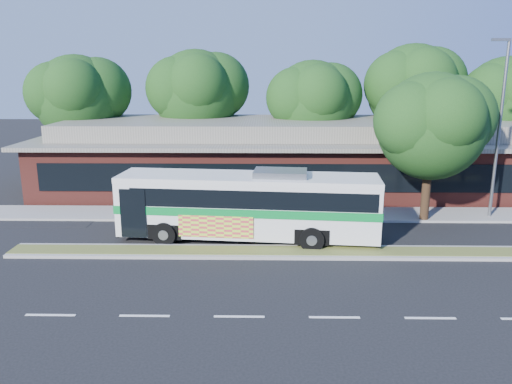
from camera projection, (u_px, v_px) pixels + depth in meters
ground at (318, 259)px, 20.53m from camera, size 120.00×120.00×0.00m
median_strip at (317, 252)px, 21.09m from camera, size 26.00×1.10×0.15m
sidewalk at (306, 214)px, 26.73m from camera, size 44.00×2.60×0.12m
parking_lot at (7, 197)px, 30.53m from camera, size 14.00×12.00×0.01m
plaza_building at (298, 156)px, 32.64m from camera, size 33.20×11.20×4.45m
lamp_post at (499, 125)px, 25.03m from camera, size 0.93×0.18×9.07m
tree_bg_a at (84, 96)px, 34.08m from camera, size 6.47×5.80×8.63m
tree_bg_b at (203, 91)px, 34.85m from camera, size 6.69×6.00×9.00m
tree_bg_c at (318, 100)px, 33.87m from camera, size 6.24×5.60×8.26m
tree_bg_d at (418, 87)px, 34.55m from camera, size 6.91×6.20×9.37m
tree_bg_e at (511, 98)px, 33.63m from camera, size 6.47×5.80×8.50m
transit_bus at (249, 201)px, 22.47m from camera, size 11.84×3.59×3.28m
sedan at (67, 188)px, 29.96m from camera, size 5.01×3.23×1.35m
sidewalk_tree at (439, 124)px, 24.62m from camera, size 5.89×5.29×7.51m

